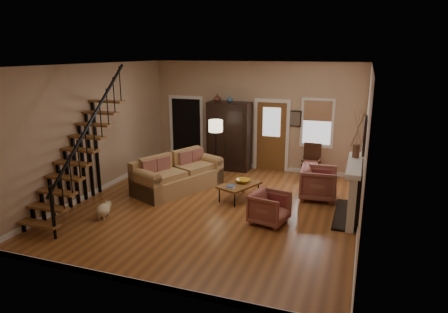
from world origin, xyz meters
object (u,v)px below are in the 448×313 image
(sofa, at_px, (178,174))
(armchair_left, at_px, (270,208))
(side_chair, at_px, (311,162))
(coffee_table, at_px, (239,192))
(floor_lamp, at_px, (216,150))
(armoire, at_px, (229,136))
(armchair_right, at_px, (319,183))

(sofa, xyz_separation_m, armchair_left, (2.77, -1.27, -0.11))
(side_chair, bearing_deg, coffee_table, -122.22)
(sofa, bearing_deg, armchair_left, -1.41)
(floor_lamp, relative_size, side_chair, 1.70)
(armchair_left, height_order, side_chair, side_chair)
(armoire, bearing_deg, coffee_table, -65.99)
(coffee_table, relative_size, armchair_right, 1.20)
(armchair_right, height_order, side_chair, side_chair)
(armchair_left, bearing_deg, coffee_table, 54.04)
(armchair_left, bearing_deg, armchair_right, -12.42)
(armoire, distance_m, side_chair, 2.61)
(coffee_table, height_order, armchair_right, armchair_right)
(armchair_left, bearing_deg, armoire, 42.14)
(coffee_table, height_order, floor_lamp, floor_lamp)
(armoire, bearing_deg, armchair_left, -59.37)
(floor_lamp, height_order, side_chair, floor_lamp)
(sofa, relative_size, floor_lamp, 1.40)
(armoire, relative_size, coffee_table, 1.98)
(armchair_left, relative_size, side_chair, 0.74)
(armchair_right, xyz_separation_m, floor_lamp, (-2.97, 0.63, 0.46))
(sofa, distance_m, armchair_right, 3.63)
(side_chair, bearing_deg, armoire, 175.52)
(armoire, distance_m, coffee_table, 2.85)
(armoire, xyz_separation_m, floor_lamp, (-0.02, -1.14, -0.19))
(coffee_table, xyz_separation_m, floor_lamp, (-1.12, 1.35, 0.66))
(sofa, distance_m, floor_lamp, 1.41)
(floor_lamp, xyz_separation_m, side_chair, (2.57, 0.94, -0.35))
(armchair_right, distance_m, floor_lamp, 3.07)
(coffee_table, xyz_separation_m, side_chair, (1.44, 2.29, 0.31))
(coffee_table, bearing_deg, side_chair, 57.78)
(sofa, bearing_deg, armoire, 98.17)
(armchair_right, relative_size, side_chair, 0.87)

